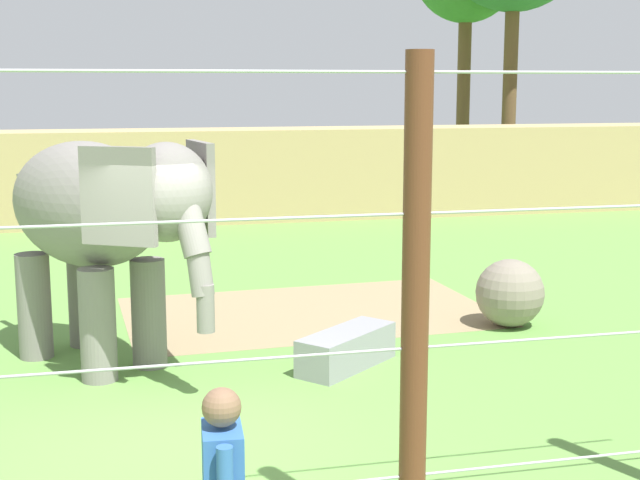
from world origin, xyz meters
TOP-DOWN VIEW (x-y plane):
  - ground_plane at (0.00, 0.00)m, footprint 120.00×120.00m
  - dirt_patch at (2.40, 4.46)m, footprint 5.44×3.54m
  - embankment_wall at (0.00, 13.86)m, footprint 36.00×1.80m
  - elephant at (-0.49, 2.51)m, footprint 2.76×3.25m
  - enrichment_ball at (4.94, 3.05)m, footprint 0.94×0.94m
  - cable_fence at (0.07, -2.53)m, footprint 9.64×0.19m
  - feed_trough at (2.27, 1.81)m, footprint 1.39×1.29m

SIDE VIEW (x-z plane):
  - ground_plane at x=0.00m, z-range 0.00..0.00m
  - dirt_patch at x=2.40m, z-range 0.00..0.01m
  - feed_trough at x=2.27m, z-range 0.00..0.44m
  - enrichment_ball at x=4.94m, z-range 0.00..0.94m
  - embankment_wall at x=0.00m, z-range 0.00..2.23m
  - cable_fence at x=0.07m, z-range 0.01..3.53m
  - elephant at x=-0.49m, z-range 0.44..3.15m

